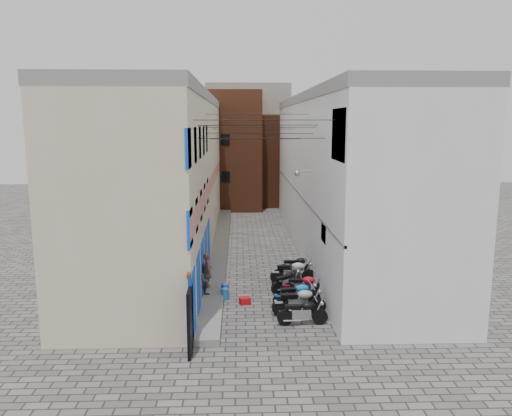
{
  "coord_description": "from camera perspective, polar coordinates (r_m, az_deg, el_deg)",
  "views": [
    {
      "loc": [
        -0.92,
        -15.67,
        7.44
      ],
      "look_at": [
        -0.04,
        9.92,
        3.0
      ],
      "focal_mm": 35.0,
      "sensor_mm": 36.0,
      "label": 1
    }
  ],
  "objects": [
    {
      "name": "red_crate",
      "position": [
        20.97,
        -1.28,
        -10.55
      ],
      "size": [
        0.52,
        0.45,
        0.27
      ],
      "primitive_type": "cube",
      "rotation": [
        0.0,
        0.0,
        0.36
      ],
      "color": "#B80D12",
      "rests_on": "ground"
    },
    {
      "name": "person_a",
      "position": [
        22.15,
        -5.54,
        -7.07
      ],
      "size": [
        0.42,
        0.59,
        1.53
      ],
      "primitive_type": "imported",
      "rotation": [
        0.0,
        0.0,
        1.66
      ],
      "color": "brown",
      "rests_on": "plinth"
    },
    {
      "name": "motorcycle_a",
      "position": [
        18.88,
        5.34,
        -11.62
      ],
      "size": [
        1.91,
        0.65,
        1.1
      ],
      "primitive_type": null,
      "rotation": [
        0.0,
        0.0,
        -1.54
      ],
      "color": "black",
      "rests_on": "ground"
    },
    {
      "name": "far_shopfront",
      "position": [
        41.36,
        -0.68,
        1.16
      ],
      "size": [
        2.0,
        0.3,
        2.4
      ],
      "primitive_type": "cube",
      "color": "black",
      "rests_on": "ground"
    },
    {
      "name": "ground",
      "position": [
        17.37,
        1.3,
        -15.52
      ],
      "size": [
        90.0,
        90.0,
        0.0
      ],
      "primitive_type": "plane",
      "color": "#504D4B",
      "rests_on": "ground"
    },
    {
      "name": "building_left",
      "position": [
        29.06,
        -10.02,
        3.88
      ],
      "size": [
        5.1,
        27.0,
        9.0
      ],
      "color": "#C2B193",
      "rests_on": "ground"
    },
    {
      "name": "person_b",
      "position": [
        21.11,
        -5.77,
        -8.14
      ],
      "size": [
        0.84,
        0.85,
        1.39
      ],
      "primitive_type": "imported",
      "rotation": [
        0.0,
        0.0,
        0.86
      ],
      "color": "#333C4D",
      "rests_on": "plinth"
    },
    {
      "name": "water_jug_far",
      "position": [
        21.93,
        -3.56,
        -9.3
      ],
      "size": [
        0.43,
        0.43,
        0.52
      ],
      "primitive_type": "cylinder",
      "rotation": [
        0.0,
        0.0,
        -0.37
      ],
      "color": "blue",
      "rests_on": "ground"
    },
    {
      "name": "motorcycle_b",
      "position": [
        19.73,
        4.95,
        -10.44
      ],
      "size": [
        2.17,
        0.83,
        1.23
      ],
      "primitive_type": null,
      "rotation": [
        0.0,
        0.0,
        -1.5
      ],
      "color": "#A2A3A7",
      "rests_on": "ground"
    },
    {
      "name": "motorcycle_d",
      "position": [
        21.7,
        5.48,
        -8.7
      ],
      "size": [
        1.98,
        0.8,
        1.12
      ],
      "primitive_type": null,
      "rotation": [
        0.0,
        0.0,
        -1.67
      ],
      "color": "#B20C1D",
      "rests_on": "ground"
    },
    {
      "name": "plinth",
      "position": [
        29.61,
        -4.11,
        -4.49
      ],
      "size": [
        0.9,
        26.0,
        0.25
      ],
      "primitive_type": "cube",
      "color": "gray",
      "rests_on": "ground"
    },
    {
      "name": "building_right",
      "position": [
        29.42,
        9.66,
        3.97
      ],
      "size": [
        5.94,
        26.0,
        9.0
      ],
      "color": "white",
      "rests_on": "ground"
    },
    {
      "name": "water_jug_near",
      "position": [
        21.45,
        -3.59,
        -9.79
      ],
      "size": [
        0.4,
        0.4,
        0.49
      ],
      "primitive_type": "cylinder",
      "rotation": [
        0.0,
        0.0,
        -0.32
      ],
      "color": "#2267AB",
      "rests_on": "ground"
    },
    {
      "name": "building_far_brick_left",
      "position": [
        43.75,
        -3.41,
        6.62
      ],
      "size": [
        6.0,
        6.0,
        10.0
      ],
      "primitive_type": "cube",
      "color": "brown",
      "rests_on": "ground"
    },
    {
      "name": "building_far_brick_right",
      "position": [
        45.97,
        2.94,
        5.53
      ],
      "size": [
        5.0,
        6.0,
        8.0
      ],
      "primitive_type": "cube",
      "color": "brown",
      "rests_on": "ground"
    },
    {
      "name": "motorcycle_g",
      "position": [
        24.55,
        4.73,
        -6.49
      ],
      "size": [
        1.95,
        0.74,
        1.11
      ],
      "primitive_type": null,
      "rotation": [
        0.0,
        0.0,
        -1.5
      ],
      "color": "black",
      "rests_on": "ground"
    },
    {
      "name": "motorcycle_e",
      "position": [
        22.4,
        3.58,
        -8.2
      ],
      "size": [
        1.76,
        1.5,
        1.03
      ],
      "primitive_type": null,
      "rotation": [
        0.0,
        0.0,
        -0.94
      ],
      "color": "black",
      "rests_on": "ground"
    },
    {
      "name": "overhead_wires",
      "position": [
        23.34,
        0.29,
        9.06
      ],
      "size": [
        5.8,
        13.02,
        1.32
      ],
      "color": "black",
      "rests_on": "ground"
    },
    {
      "name": "building_far_concrete",
      "position": [
        49.72,
        -0.92,
        7.6
      ],
      "size": [
        8.0,
        5.0,
        11.0
      ],
      "primitive_type": "cube",
      "color": "gray",
      "rests_on": "ground"
    },
    {
      "name": "motorcycle_f",
      "position": [
        23.35,
        4.27,
        -7.17
      ],
      "size": [
        2.17,
        0.75,
        1.24
      ],
      "primitive_type": null,
      "rotation": [
        0.0,
        0.0,
        -1.61
      ],
      "color": "#B6B6BB",
      "rests_on": "ground"
    },
    {
      "name": "motorcycle_c",
      "position": [
        20.56,
        4.7,
        -9.71
      ],
      "size": [
        2.05,
        0.9,
        1.15
      ],
      "primitive_type": null,
      "rotation": [
        0.0,
        0.0,
        -1.43
      ],
      "color": "blue",
      "rests_on": "ground"
    }
  ]
}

